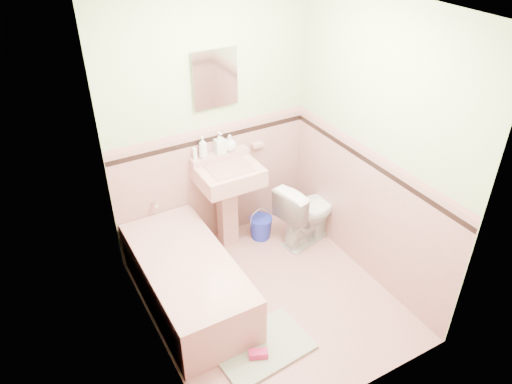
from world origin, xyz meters
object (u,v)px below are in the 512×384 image
sink (230,208)px  soap_bottle_mid (220,143)px  soap_bottle_right (230,143)px  soap_bottle_left (203,147)px  medicine_cabinet (215,78)px  bathtub (188,282)px  toilet (308,212)px  shoe (258,354)px  bucket (261,228)px

sink → soap_bottle_mid: soap_bottle_mid is taller
soap_bottle_right → soap_bottle_mid: bearing=180.0°
soap_bottle_left → soap_bottle_right: 0.28m
medicine_cabinet → soap_bottle_left: size_ratio=2.36×
bathtub → sink: sink is taller
toilet → medicine_cabinet: bearing=42.1°
sink → soap_bottle_mid: (0.01, 0.18, 0.63)m
toilet → bathtub: bearing=86.5°
sink → medicine_cabinet: (0.00, 0.21, 1.24)m
soap_bottle_left → soap_bottle_mid: size_ratio=0.97×
toilet → shoe: 1.62m
toilet → shoe: toilet is taller
soap_bottle_right → toilet: bearing=-37.8°
bathtub → soap_bottle_right: (0.79, 0.71, 0.83)m
sink → toilet: bearing=-22.3°
medicine_cabinet → soap_bottle_left: 0.64m
soap_bottle_left → bathtub: bearing=-126.0°
sink → medicine_cabinet: bearing=90.0°
sink → soap_bottle_left: (-0.16, 0.18, 0.62)m
soap_bottle_left → toilet: size_ratio=0.31×
bathtub → soap_bottle_left: size_ratio=7.13×
soap_bottle_right → medicine_cabinet: bearing=164.7°
soap_bottle_left → shoe: soap_bottle_left is taller
soap_bottle_mid → bucket: (0.32, -0.22, -0.96)m
soap_bottle_mid → toilet: 1.14m
soap_bottle_left → toilet: 1.25m
soap_bottle_left → toilet: soap_bottle_left is taller
medicine_cabinet → toilet: bearing=-35.0°
soap_bottle_left → soap_bottle_mid: 0.17m
medicine_cabinet → shoe: bearing=-106.1°
sink → toilet: sink is taller
soap_bottle_left → toilet: (0.89, -0.48, -0.74)m
soap_bottle_mid → bucket: soap_bottle_mid is taller
medicine_cabinet → toilet: medicine_cabinet is taller
soap_bottle_left → soap_bottle_mid: bearing=0.0°
toilet → bucket: size_ratio=2.88×
bathtub → shoe: bearing=-75.1°
soap_bottle_mid → shoe: bearing=-106.6°
soap_bottle_right → toilet: 1.06m
bathtub → toilet: toilet is taller
soap_bottle_mid → bucket: size_ratio=0.91×
bucket → medicine_cabinet: bearing=142.9°
sink → shoe: size_ratio=6.15×
soap_bottle_left → medicine_cabinet: bearing=10.3°
medicine_cabinet → toilet: size_ratio=0.72×
soap_bottle_mid → soap_bottle_right: (0.10, 0.00, -0.03)m
bathtub → medicine_cabinet: 1.78m
medicine_cabinet → bathtub: bearing=-132.6°
sink → bucket: size_ratio=3.84×
soap_bottle_right → shoe: size_ratio=1.10×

